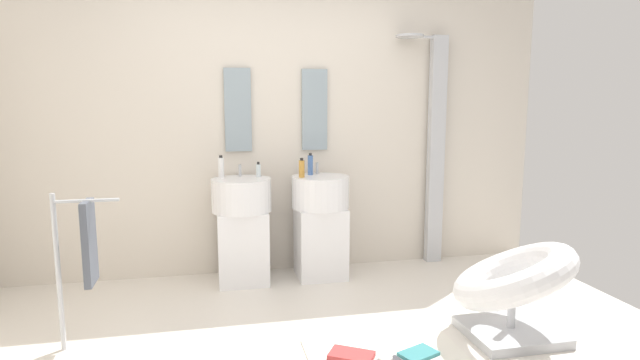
% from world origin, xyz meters
% --- Properties ---
extents(ground_plane, '(4.80, 3.60, 0.04)m').
position_xyz_m(ground_plane, '(0.00, 0.00, -0.02)').
color(ground_plane, silver).
extents(rear_partition, '(4.80, 0.10, 2.60)m').
position_xyz_m(rear_partition, '(0.00, 1.65, 1.30)').
color(rear_partition, beige).
rests_on(rear_partition, ground_plane).
extents(pedestal_sink_left, '(0.48, 0.48, 0.96)m').
position_xyz_m(pedestal_sink_left, '(-0.33, 1.34, 0.47)').
color(pedestal_sink_left, white).
rests_on(pedestal_sink_left, ground_plane).
extents(pedestal_sink_right, '(0.48, 0.48, 0.96)m').
position_xyz_m(pedestal_sink_right, '(0.33, 1.34, 0.47)').
color(pedestal_sink_right, white).
rests_on(pedestal_sink_right, ground_plane).
extents(vanity_mirror_left, '(0.22, 0.03, 0.69)m').
position_xyz_m(vanity_mirror_left, '(-0.33, 1.58, 1.40)').
color(vanity_mirror_left, '#8C9EA8').
extents(vanity_mirror_right, '(0.22, 0.03, 0.69)m').
position_xyz_m(vanity_mirror_right, '(0.33, 1.58, 1.40)').
color(vanity_mirror_right, '#8C9EA8').
extents(shower_column, '(0.49, 0.24, 2.05)m').
position_xyz_m(shower_column, '(1.43, 1.53, 1.08)').
color(shower_column, '#B7BABF').
rests_on(shower_column, ground_plane).
extents(lounge_chair, '(1.09, 1.09, 0.65)m').
position_xyz_m(lounge_chair, '(1.25, -0.04, 0.35)').
color(lounge_chair, '#B7BABF').
rests_on(lounge_chair, ground_plane).
extents(towel_rack, '(0.37, 0.22, 0.95)m').
position_xyz_m(towel_rack, '(-1.31, 0.38, 0.63)').
color(towel_rack, '#B7BABF').
rests_on(towel_rack, ground_plane).
extents(area_rug, '(0.91, 0.66, 0.01)m').
position_xyz_m(area_rug, '(0.40, -0.16, 0.01)').
color(area_rug, white).
rests_on(area_rug, ground_plane).
extents(magazine_teal, '(0.25, 0.21, 0.02)m').
position_xyz_m(magazine_teal, '(0.58, -0.16, 0.02)').
color(magazine_teal, teal).
rests_on(magazine_teal, area_rug).
extents(magazine_red, '(0.29, 0.26, 0.03)m').
position_xyz_m(magazine_red, '(0.19, -0.11, 0.03)').
color(magazine_red, '#B73838').
rests_on(magazine_red, area_rug).
extents(soap_bottle_clear, '(0.04, 0.04, 0.12)m').
position_xyz_m(soap_bottle_clear, '(-0.18, 1.42, 0.91)').
color(soap_bottle_clear, silver).
rests_on(soap_bottle_clear, pedestal_sink_left).
extents(soap_bottle_amber, '(0.05, 0.05, 0.16)m').
position_xyz_m(soap_bottle_amber, '(0.16, 1.31, 0.93)').
color(soap_bottle_amber, '#C68C38').
rests_on(soap_bottle_amber, pedestal_sink_right).
extents(soap_bottle_white, '(0.05, 0.05, 0.19)m').
position_xyz_m(soap_bottle_white, '(-0.48, 1.40, 0.95)').
color(soap_bottle_white, white).
rests_on(soap_bottle_white, pedestal_sink_left).
extents(soap_bottle_blue, '(0.04, 0.04, 0.19)m').
position_xyz_m(soap_bottle_blue, '(0.26, 1.44, 0.95)').
color(soap_bottle_blue, '#4C72B7').
rests_on(soap_bottle_blue, pedestal_sink_right).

